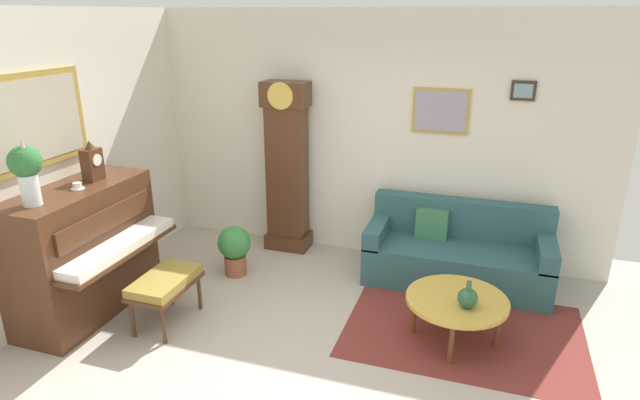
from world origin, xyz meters
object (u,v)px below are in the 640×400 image
(piano, at_px, (85,250))
(piano_bench, at_px, (165,284))
(green_jug, at_px, (468,298))
(coffee_table, at_px, (457,301))
(couch, at_px, (457,253))
(grandfather_clock, at_px, (287,172))
(flower_vase, at_px, (26,168))
(potted_plant, at_px, (234,247))
(teacup, at_px, (77,187))
(mantel_clock, at_px, (92,162))

(piano, relative_size, piano_bench, 2.06)
(green_jug, bearing_deg, coffee_table, 125.28)
(piano, height_order, green_jug, piano)
(couch, bearing_deg, piano, -152.33)
(grandfather_clock, height_order, flower_vase, grandfather_clock)
(potted_plant, bearing_deg, grandfather_clock, 71.12)
(grandfather_clock, bearing_deg, green_jug, -34.31)
(piano_bench, xyz_separation_m, grandfather_clock, (0.45, 1.94, 0.56))
(couch, relative_size, teacup, 16.38)
(piano, relative_size, flower_vase, 2.48)
(grandfather_clock, relative_size, coffee_table, 2.31)
(piano, bearing_deg, coffee_table, 9.88)
(piano, bearing_deg, piano_bench, 2.13)
(grandfather_clock, bearing_deg, piano, -122.94)
(flower_vase, xyz_separation_m, green_jug, (3.47, 0.93, -1.07))
(couch, bearing_deg, grandfather_clock, 173.45)
(piano, bearing_deg, potted_plant, 48.45)
(piano, xyz_separation_m, flower_vase, (0.00, -0.47, 0.93))
(teacup, bearing_deg, flower_vase, -96.14)
(mantel_clock, xyz_separation_m, green_jug, (3.47, 0.21, -0.92))
(piano_bench, relative_size, coffee_table, 0.80)
(couch, distance_m, coffee_table, 1.15)
(mantel_clock, relative_size, teacup, 3.28)
(piano, distance_m, mantel_clock, 0.83)
(grandfather_clock, bearing_deg, potted_plant, -108.88)
(piano, height_order, mantel_clock, mantel_clock)
(couch, height_order, teacup, teacup)
(piano, height_order, couch, piano)
(couch, bearing_deg, mantel_clock, -155.93)
(grandfather_clock, relative_size, potted_plant, 3.62)
(potted_plant, bearing_deg, green_jug, -14.41)
(couch, bearing_deg, coffee_table, -85.92)
(coffee_table, xyz_separation_m, teacup, (-3.34, -0.61, 0.89))
(piano_bench, distance_m, grandfather_clock, 2.06)
(couch, xyz_separation_m, potted_plant, (-2.33, -0.63, 0.01))
(grandfather_clock, height_order, green_jug, grandfather_clock)
(coffee_table, distance_m, green_jug, 0.19)
(grandfather_clock, height_order, coffee_table, grandfather_clock)
(grandfather_clock, relative_size, couch, 1.07)
(grandfather_clock, relative_size, teacup, 17.50)
(green_jug, bearing_deg, potted_plant, 165.59)
(mantel_clock, bearing_deg, coffee_table, 5.60)
(grandfather_clock, distance_m, mantel_clock, 2.18)
(piano_bench, relative_size, grandfather_clock, 0.34)
(piano, bearing_deg, teacup, -18.23)
(coffee_table, relative_size, green_jug, 3.67)
(grandfather_clock, bearing_deg, teacup, -121.67)
(couch, height_order, mantel_clock, mantel_clock)
(couch, bearing_deg, flower_vase, -146.30)
(couch, bearing_deg, piano_bench, -145.50)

